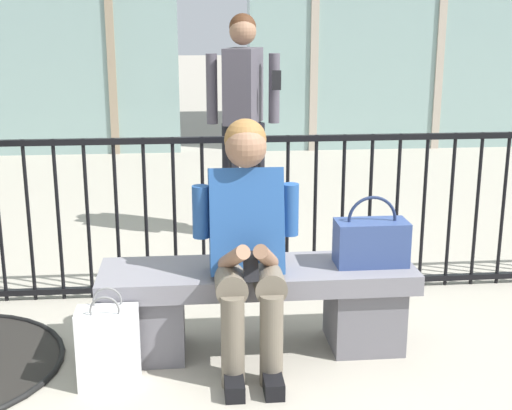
{
  "coord_description": "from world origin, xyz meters",
  "views": [
    {
      "loc": [
        -0.33,
        -3.35,
        1.67
      ],
      "look_at": [
        0.0,
        0.1,
        0.75
      ],
      "focal_mm": 49.34,
      "sensor_mm": 36.0,
      "label": 1
    }
  ],
  "objects_px": {
    "bystander_at_railing": "(243,110)",
    "stone_bench": "(258,300)",
    "shopping_bag": "(108,347)",
    "handbag_on_bench": "(371,241)",
    "seated_person_with_phone": "(247,237)"
  },
  "relations": [
    {
      "from": "stone_bench",
      "to": "shopping_bag",
      "type": "relative_size",
      "value": 3.42
    },
    {
      "from": "seated_person_with_phone",
      "to": "stone_bench",
      "type": "bearing_deg",
      "value": 63.63
    },
    {
      "from": "bystander_at_railing",
      "to": "stone_bench",
      "type": "bearing_deg",
      "value": -92.35
    },
    {
      "from": "seated_person_with_phone",
      "to": "handbag_on_bench",
      "type": "bearing_deg",
      "value": 10.44
    },
    {
      "from": "handbag_on_bench",
      "to": "shopping_bag",
      "type": "xyz_separation_m",
      "value": [
        -1.31,
        -0.3,
        -0.38
      ]
    },
    {
      "from": "seated_person_with_phone",
      "to": "shopping_bag",
      "type": "bearing_deg",
      "value": -164.57
    },
    {
      "from": "handbag_on_bench",
      "to": "bystander_at_railing",
      "type": "bearing_deg",
      "value": 104.27
    },
    {
      "from": "stone_bench",
      "to": "bystander_at_railing",
      "type": "distance_m",
      "value": 2.09
    },
    {
      "from": "stone_bench",
      "to": "bystander_at_railing",
      "type": "xyz_separation_m",
      "value": [
        0.08,
        1.96,
        0.73
      ]
    },
    {
      "from": "stone_bench",
      "to": "handbag_on_bench",
      "type": "height_order",
      "value": "handbag_on_bench"
    },
    {
      "from": "handbag_on_bench",
      "to": "bystander_at_railing",
      "type": "xyz_separation_m",
      "value": [
        -0.5,
        1.97,
        0.43
      ]
    },
    {
      "from": "bystander_at_railing",
      "to": "handbag_on_bench",
      "type": "bearing_deg",
      "value": -75.73
    },
    {
      "from": "bystander_at_railing",
      "to": "shopping_bag",
      "type": "bearing_deg",
      "value": -109.66
    },
    {
      "from": "stone_bench",
      "to": "handbag_on_bench",
      "type": "relative_size",
      "value": 4.38
    },
    {
      "from": "stone_bench",
      "to": "shopping_bag",
      "type": "xyz_separation_m",
      "value": [
        -0.73,
        -0.31,
        -0.08
      ]
    }
  ]
}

